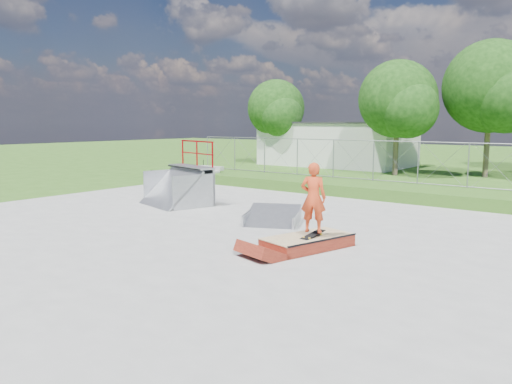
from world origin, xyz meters
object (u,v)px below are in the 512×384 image
Objects in this scene: flat_bank_ramp at (272,217)px; skater at (313,201)px; grind_box at (308,243)px; quarter_pipe at (175,174)px.

flat_bank_ramp is 0.98× the size of skater.
flat_bank_ramp is at bearing 157.32° from grind_box.
grind_box is 1.45× the size of skater.
skater is at bearing -61.49° from flat_bank_ramp.
grind_box is 3.12m from flat_bank_ramp.
flat_bank_ramp is at bearing 7.73° from quarter_pipe.
skater is at bearing -3.75° from quarter_pipe.
grind_box is at bearing -4.08° from quarter_pipe.
quarter_pipe is at bearing 147.85° from flat_bank_ramp.
skater is (2.58, -1.93, 0.99)m from flat_bank_ramp.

